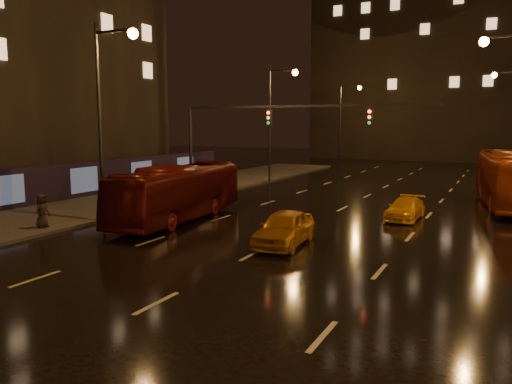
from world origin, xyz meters
TOP-DOWN VIEW (x-y plane):
  - ground at (0.00, 20.00)m, footprint 140.00×140.00m
  - sidewalk_left at (-13.50, 15.00)m, footprint 7.00×70.00m
  - building_distant at (4.00, 72.00)m, footprint 44.00×16.00m
  - hoarding_left at (-17.20, 12.00)m, footprint 0.30×46.00m
  - traffic_signal at (-5.06, 20.00)m, footprint 15.31×0.32m
  - bus_red at (-6.82, 14.68)m, footprint 3.54×10.71m
  - bus_curb at (9.00, 27.53)m, footprint 4.45×12.52m
  - taxi_near at (0.50, 12.00)m, footprint 2.11×4.46m
  - taxi_far at (4.00, 20.30)m, footprint 1.72×3.95m
  - pedestrian_c at (-11.00, 9.40)m, footprint 0.64×0.87m

SIDE VIEW (x-z plane):
  - ground at x=0.00m, z-range 0.00..0.00m
  - sidewalk_left at x=-13.50m, z-range 0.00..0.15m
  - taxi_far at x=4.00m, z-range 0.00..1.13m
  - taxi_near at x=0.50m, z-range 0.00..1.47m
  - pedestrian_c at x=-11.00m, z-range 0.15..1.77m
  - hoarding_left at x=-17.20m, z-range 0.00..2.50m
  - bus_red at x=-6.82m, z-range 0.00..2.93m
  - bus_curb at x=9.00m, z-range 0.00..3.41m
  - traffic_signal at x=-5.06m, z-range 1.64..7.84m
  - building_distant at x=4.00m, z-range 0.00..36.00m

